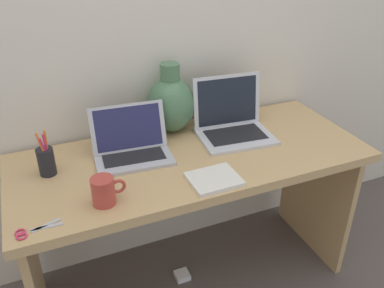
{
  "coord_description": "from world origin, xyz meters",
  "views": [
    {
      "loc": [
        -0.58,
        -1.37,
        1.62
      ],
      "look_at": [
        0.0,
        0.0,
        0.78
      ],
      "focal_mm": 38.31,
      "sensor_mm": 36.0,
      "label": 1
    }
  ],
  "objects_px": {
    "notebook_stack": "(213,179)",
    "green_vase": "(171,103)",
    "power_brick": "(182,275)",
    "coffee_mug": "(104,191)",
    "scissors": "(30,231)",
    "pen_cup": "(46,161)",
    "laptop_right": "(231,120)",
    "laptop_left": "(131,144)"
  },
  "relations": [
    {
      "from": "notebook_stack",
      "to": "pen_cup",
      "type": "bearing_deg",
      "value": 152.58
    },
    {
      "from": "laptop_left",
      "to": "green_vase",
      "type": "distance_m",
      "value": 0.29
    },
    {
      "from": "laptop_right",
      "to": "notebook_stack",
      "type": "distance_m",
      "value": 0.41
    },
    {
      "from": "laptop_right",
      "to": "pen_cup",
      "type": "xyz_separation_m",
      "value": [
        -0.81,
        -0.03,
        -0.01
      ]
    },
    {
      "from": "laptop_right",
      "to": "pen_cup",
      "type": "height_order",
      "value": "laptop_right"
    },
    {
      "from": "laptop_left",
      "to": "notebook_stack",
      "type": "distance_m",
      "value": 0.39
    },
    {
      "from": "coffee_mug",
      "to": "power_brick",
      "type": "xyz_separation_m",
      "value": [
        0.36,
        0.21,
        -0.77
      ]
    },
    {
      "from": "coffee_mug",
      "to": "scissors",
      "type": "bearing_deg",
      "value": -167.21
    },
    {
      "from": "scissors",
      "to": "power_brick",
      "type": "relative_size",
      "value": 2.11
    },
    {
      "from": "green_vase",
      "to": "power_brick",
      "type": "bearing_deg",
      "value": -101.21
    },
    {
      "from": "coffee_mug",
      "to": "scissors",
      "type": "relative_size",
      "value": 0.83
    },
    {
      "from": "laptop_right",
      "to": "green_vase",
      "type": "xyz_separation_m",
      "value": [
        -0.24,
        0.14,
        0.07
      ]
    },
    {
      "from": "laptop_left",
      "to": "power_brick",
      "type": "height_order",
      "value": "laptop_left"
    },
    {
      "from": "laptop_right",
      "to": "pen_cup",
      "type": "bearing_deg",
      "value": -177.91
    },
    {
      "from": "green_vase",
      "to": "scissors",
      "type": "bearing_deg",
      "value": -143.35
    },
    {
      "from": "laptop_right",
      "to": "green_vase",
      "type": "relative_size",
      "value": 1.07
    },
    {
      "from": "green_vase",
      "to": "notebook_stack",
      "type": "bearing_deg",
      "value": -90.41
    },
    {
      "from": "laptop_right",
      "to": "pen_cup",
      "type": "relative_size",
      "value": 1.82
    },
    {
      "from": "laptop_left",
      "to": "notebook_stack",
      "type": "height_order",
      "value": "laptop_left"
    },
    {
      "from": "coffee_mug",
      "to": "laptop_right",
      "type": "bearing_deg",
      "value": 24.62
    },
    {
      "from": "scissors",
      "to": "green_vase",
      "type": "bearing_deg",
      "value": 36.65
    },
    {
      "from": "coffee_mug",
      "to": "pen_cup",
      "type": "height_order",
      "value": "pen_cup"
    },
    {
      "from": "pen_cup",
      "to": "power_brick",
      "type": "distance_m",
      "value": 0.94
    },
    {
      "from": "green_vase",
      "to": "power_brick",
      "type": "height_order",
      "value": "green_vase"
    },
    {
      "from": "green_vase",
      "to": "notebook_stack",
      "type": "distance_m",
      "value": 0.48
    },
    {
      "from": "green_vase",
      "to": "notebook_stack",
      "type": "height_order",
      "value": "green_vase"
    },
    {
      "from": "green_vase",
      "to": "power_brick",
      "type": "xyz_separation_m",
      "value": [
        -0.04,
        -0.23,
        -0.85
      ]
    },
    {
      "from": "coffee_mug",
      "to": "notebook_stack",
      "type": "bearing_deg",
      "value": -3.73
    },
    {
      "from": "scissors",
      "to": "laptop_left",
      "type": "bearing_deg",
      "value": 38.37
    },
    {
      "from": "power_brick",
      "to": "pen_cup",
      "type": "bearing_deg",
      "value": 173.7
    },
    {
      "from": "notebook_stack",
      "to": "green_vase",
      "type": "bearing_deg",
      "value": 89.59
    },
    {
      "from": "notebook_stack",
      "to": "power_brick",
      "type": "height_order",
      "value": "notebook_stack"
    },
    {
      "from": "power_brick",
      "to": "coffee_mug",
      "type": "bearing_deg",
      "value": -150.01
    },
    {
      "from": "pen_cup",
      "to": "notebook_stack",
      "type": "bearing_deg",
      "value": -27.42
    },
    {
      "from": "power_brick",
      "to": "notebook_stack",
      "type": "bearing_deg",
      "value": -80.1
    },
    {
      "from": "power_brick",
      "to": "scissors",
      "type": "bearing_deg",
      "value": -156.56
    },
    {
      "from": "green_vase",
      "to": "scissors",
      "type": "distance_m",
      "value": 0.84
    },
    {
      "from": "laptop_right",
      "to": "notebook_stack",
      "type": "xyz_separation_m",
      "value": [
        -0.25,
        -0.32,
        -0.06
      ]
    },
    {
      "from": "notebook_stack",
      "to": "pen_cup",
      "type": "xyz_separation_m",
      "value": [
        -0.57,
        0.3,
        0.05
      ]
    },
    {
      "from": "green_vase",
      "to": "scissors",
      "type": "xyz_separation_m",
      "value": [
        -0.66,
        -0.49,
        -0.13
      ]
    },
    {
      "from": "laptop_right",
      "to": "scissors",
      "type": "xyz_separation_m",
      "value": [
        -0.91,
        -0.36,
        -0.06
      ]
    },
    {
      "from": "green_vase",
      "to": "pen_cup",
      "type": "distance_m",
      "value": 0.6
    }
  ]
}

